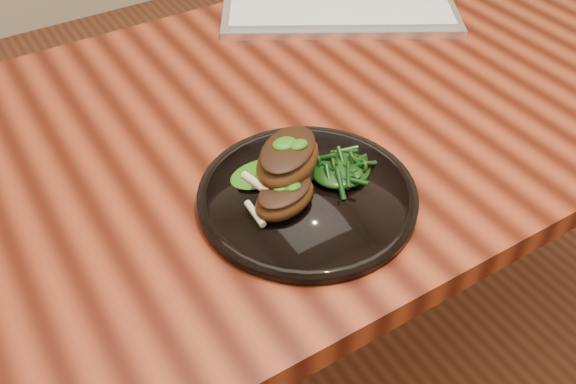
{
  "coord_description": "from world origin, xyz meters",
  "views": [
    {
      "loc": [
        -0.55,
        -0.72,
        1.35
      ],
      "look_at": [
        -0.22,
        -0.19,
        0.78
      ],
      "focal_mm": 40.0,
      "sensor_mm": 36.0,
      "label": 1
    }
  ],
  "objects_px": {
    "keyboard": "(341,17)",
    "lamb_chop_front": "(284,197)",
    "plate": "(307,196)",
    "greens_heap": "(341,167)",
    "desk": "(339,132)"
  },
  "relations": [
    {
      "from": "desk",
      "to": "plate",
      "type": "distance_m",
      "value": 0.29
    },
    {
      "from": "lamb_chop_front",
      "to": "greens_heap",
      "type": "xyz_separation_m",
      "value": [
        0.1,
        0.02,
        -0.01
      ]
    },
    {
      "from": "lamb_chop_front",
      "to": "greens_heap",
      "type": "bearing_deg",
      "value": 8.9
    },
    {
      "from": "desk",
      "to": "lamb_chop_front",
      "type": "distance_m",
      "value": 0.34
    },
    {
      "from": "lamb_chop_front",
      "to": "keyboard",
      "type": "distance_m",
      "value": 0.55
    },
    {
      "from": "keyboard",
      "to": "lamb_chop_front",
      "type": "bearing_deg",
      "value": -133.02
    },
    {
      "from": "lamb_chop_front",
      "to": "keyboard",
      "type": "bearing_deg",
      "value": 46.98
    },
    {
      "from": "greens_heap",
      "to": "keyboard",
      "type": "xyz_separation_m",
      "value": [
        0.28,
        0.39,
        -0.02
      ]
    },
    {
      "from": "desk",
      "to": "keyboard",
      "type": "relative_size",
      "value": 3.42
    },
    {
      "from": "desk",
      "to": "lamb_chop_front",
      "type": "bearing_deg",
      "value": -139.28
    },
    {
      "from": "plate",
      "to": "lamb_chop_front",
      "type": "xyz_separation_m",
      "value": [
        -0.04,
        -0.01,
        0.03
      ]
    },
    {
      "from": "keyboard",
      "to": "desk",
      "type": "bearing_deg",
      "value": -125.04
    },
    {
      "from": "plate",
      "to": "greens_heap",
      "type": "distance_m",
      "value": 0.06
    },
    {
      "from": "plate",
      "to": "greens_heap",
      "type": "relative_size",
      "value": 3.49
    },
    {
      "from": "desk",
      "to": "lamb_chop_front",
      "type": "height_order",
      "value": "lamb_chop_front"
    }
  ]
}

